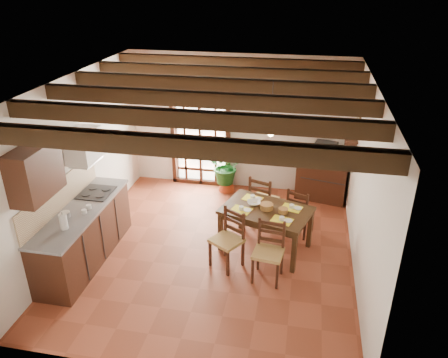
% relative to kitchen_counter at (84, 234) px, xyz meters
% --- Properties ---
extents(ground_plane, '(5.00, 5.00, 0.00)m').
position_rel_kitchen_counter_xyz_m(ground_plane, '(1.96, 0.60, -0.47)').
color(ground_plane, brown).
extents(room_shell, '(4.52, 5.02, 2.81)m').
position_rel_kitchen_counter_xyz_m(room_shell, '(1.96, 0.60, 1.34)').
color(room_shell, silver).
rests_on(room_shell, ground_plane).
extents(ceiling_beams, '(4.50, 4.34, 0.20)m').
position_rel_kitchen_counter_xyz_m(ceiling_beams, '(1.96, 0.60, 2.22)').
color(ceiling_beams, black).
rests_on(ceiling_beams, room_shell).
extents(french_door, '(1.26, 0.11, 2.32)m').
position_rel_kitchen_counter_xyz_m(french_door, '(1.16, 3.05, 0.70)').
color(french_door, white).
rests_on(french_door, ground_plane).
extents(kitchen_counter, '(0.64, 2.25, 1.38)m').
position_rel_kitchen_counter_xyz_m(kitchen_counter, '(0.00, 0.00, 0.00)').
color(kitchen_counter, '#351B10').
rests_on(kitchen_counter, ground_plane).
extents(upper_cabinet, '(0.35, 0.80, 0.70)m').
position_rel_kitchen_counter_xyz_m(upper_cabinet, '(-0.12, -0.70, 1.38)').
color(upper_cabinet, '#351B10').
rests_on(upper_cabinet, room_shell).
extents(range_hood, '(0.38, 0.60, 0.54)m').
position_rel_kitchen_counter_xyz_m(range_hood, '(-0.09, 0.55, 1.26)').
color(range_hood, white).
rests_on(range_hood, room_shell).
extents(counter_items, '(0.50, 1.43, 0.25)m').
position_rel_kitchen_counter_xyz_m(counter_items, '(0.00, 0.09, 0.49)').
color(counter_items, black).
rests_on(counter_items, kitchen_counter).
extents(dining_table, '(1.58, 1.26, 0.75)m').
position_rel_kitchen_counter_xyz_m(dining_table, '(2.78, 0.85, 0.18)').
color(dining_table, '#392412').
rests_on(dining_table, ground_plane).
extents(chair_near_left, '(0.59, 0.58, 0.94)m').
position_rel_kitchen_counter_xyz_m(chair_near_left, '(2.25, 0.27, -0.18)').
color(chair_near_left, tan).
rests_on(chair_near_left, ground_plane).
extents(chair_near_right, '(0.48, 0.46, 0.93)m').
position_rel_kitchen_counter_xyz_m(chair_near_right, '(2.90, 0.07, -0.18)').
color(chair_near_right, tan).
rests_on(chair_near_right, ground_plane).
extents(chair_far_left, '(0.57, 0.56, 0.98)m').
position_rel_kitchen_counter_xyz_m(chair_far_left, '(2.66, 1.62, -0.17)').
color(chair_far_left, tan).
rests_on(chair_far_left, ground_plane).
extents(chair_far_right, '(0.53, 0.52, 0.89)m').
position_rel_kitchen_counter_xyz_m(chair_far_right, '(3.32, 1.42, -0.19)').
color(chair_far_right, tan).
rests_on(chair_far_right, ground_plane).
extents(table_setting, '(1.01, 0.67, 0.09)m').
position_rel_kitchen_counter_xyz_m(table_setting, '(2.78, 0.85, 0.31)').
color(table_setting, '#FFF528').
rests_on(table_setting, dining_table).
extents(table_bowl, '(0.26, 0.26, 0.05)m').
position_rel_kitchen_counter_xyz_m(table_bowl, '(2.56, 0.97, 0.31)').
color(table_bowl, white).
rests_on(table_bowl, dining_table).
extents(sideboard, '(1.05, 0.64, 0.83)m').
position_rel_kitchen_counter_xyz_m(sideboard, '(3.71, 2.83, -0.06)').
color(sideboard, '#351B10').
rests_on(sideboard, ground_plane).
extents(crt_tv, '(0.50, 0.47, 0.36)m').
position_rel_kitchen_counter_xyz_m(crt_tv, '(3.71, 2.82, 0.55)').
color(crt_tv, black).
rests_on(crt_tv, sideboard).
extents(fuse_box, '(0.25, 0.03, 0.32)m').
position_rel_kitchen_counter_xyz_m(fuse_box, '(3.46, 3.08, 1.28)').
color(fuse_box, white).
rests_on(fuse_box, room_shell).
extents(plant_pot, '(0.34, 0.34, 0.21)m').
position_rel_kitchen_counter_xyz_m(plant_pot, '(1.76, 2.80, -0.36)').
color(plant_pot, '#973416').
rests_on(plant_pot, ground_plane).
extents(potted_plant, '(2.18, 2.00, 2.02)m').
position_rel_kitchen_counter_xyz_m(potted_plant, '(1.76, 2.80, 0.10)').
color(potted_plant, '#144C19').
rests_on(potted_plant, ground_plane).
extents(wall_shelf, '(0.20, 0.42, 0.20)m').
position_rel_kitchen_counter_xyz_m(wall_shelf, '(4.10, 2.20, 1.04)').
color(wall_shelf, '#351B10').
rests_on(wall_shelf, room_shell).
extents(shelf_vase, '(0.15, 0.15, 0.15)m').
position_rel_kitchen_counter_xyz_m(shelf_vase, '(4.10, 2.20, 1.18)').
color(shelf_vase, '#B2BFB2').
rests_on(shelf_vase, wall_shelf).
extents(shelf_flowers, '(0.14, 0.14, 0.36)m').
position_rel_kitchen_counter_xyz_m(shelf_flowers, '(4.10, 2.20, 1.38)').
color(shelf_flowers, '#FFF528').
rests_on(shelf_flowers, shelf_vase).
extents(framed_picture, '(0.03, 0.32, 0.32)m').
position_rel_kitchen_counter_xyz_m(framed_picture, '(4.18, 2.20, 1.58)').
color(framed_picture, brown).
rests_on(framed_picture, room_shell).
extents(pendant_lamp, '(0.36, 0.36, 0.84)m').
position_rel_kitchen_counter_xyz_m(pendant_lamp, '(2.78, 0.95, 1.60)').
color(pendant_lamp, black).
rests_on(pendant_lamp, room_shell).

